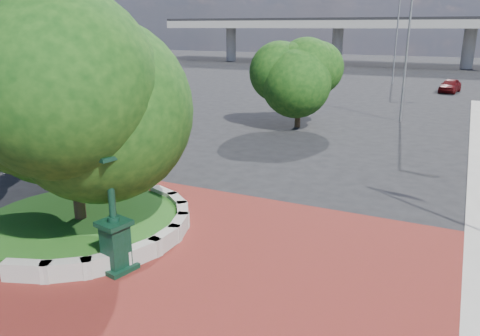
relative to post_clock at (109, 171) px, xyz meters
The scene contains 12 objects.
ground 3.89m from the post_clock, 35.37° to the left, with size 200.00×200.00×0.00m, color black.
plaza 3.58m from the post_clock, 14.73° to the left, with size 12.00×12.00×0.04m, color maroon.
planter_wall 2.99m from the post_clock, 106.50° to the left, with size 2.96×6.77×0.54m.
grass_bed 4.08m from the post_clock, 150.11° to the left, with size 6.10×6.10×0.40m, color #164E17.
overpass 71.72m from the post_clock, 88.38° to the left, with size 90.00×12.00×7.50m.
tree_planter 3.33m from the post_clock, 150.11° to the left, with size 5.20×5.20×6.33m.
tree_northwest 12.69m from the post_clock, 148.53° to the left, with size 5.60×5.60×6.93m.
tree_street 19.67m from the post_clock, 95.14° to the left, with size 4.40×4.40×5.45m.
post_clock is the anchor object (origin of this frame).
parked_car 42.20m from the post_clock, 81.47° to the left, with size 1.57×3.89×1.33m, color #500B0E.
street_lamp_near 24.75m from the post_clock, 80.42° to the left, with size 1.79×0.69×8.18m.
street_lamp_far 46.68m from the post_clock, 89.57° to the left, with size 2.10×0.84×9.63m.
Camera 1 is at (5.49, -10.14, 6.20)m, focal length 35.00 mm.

